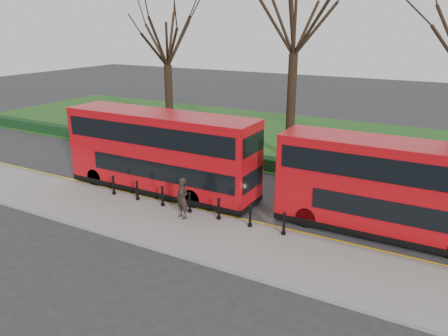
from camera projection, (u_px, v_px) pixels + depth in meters
The scene contains 13 objects.
ground at pixel (183, 200), 22.86m from camera, with size 120.00×120.00×0.00m, color #28282B.
pavement at pixel (147, 221), 20.34m from camera, with size 60.00×4.00×0.15m, color gray.
kerb at pixel (172, 206), 22.00m from camera, with size 60.00×0.25×0.16m, color slate.
grass_verge at pixel (288, 138), 35.29m from camera, with size 60.00×18.00×0.06m, color #1B4C19.
hedge at pixel (242, 160), 28.37m from camera, with size 60.00×0.90×0.80m, color black.
yellow_line_outer at pixel (176, 205), 22.27m from camera, with size 60.00×0.10×0.01m, color yellow.
yellow_line_inner at pixel (178, 204), 22.44m from camera, with size 60.00×0.10×0.01m, color yellow.
tree_left at pixel (167, 39), 32.41m from camera, with size 6.80×6.80×10.63m.
tree_mid at pixel (295, 17), 27.33m from camera, with size 8.11×8.11×12.67m.
bollard_row at pixel (190, 203), 20.93m from camera, with size 9.82×0.15×1.00m.
bus_lead at pixel (161, 153), 23.44m from camera, with size 11.01×2.53×4.38m.
bus_rear at pixel (400, 191), 18.42m from camera, with size 10.45×2.40×4.16m.
pedestrian at pixel (182, 198), 20.18m from camera, with size 0.71×0.47×1.95m, color black.
Camera 1 is at (12.15, -17.45, 8.81)m, focal length 35.00 mm.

